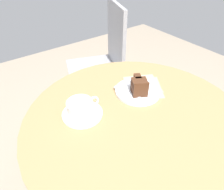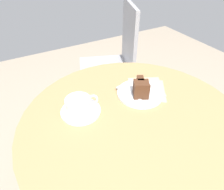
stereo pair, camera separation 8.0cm
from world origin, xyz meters
TOP-DOWN VIEW (x-y plane):
  - cafe_table at (0.00, 0.00)m, footprint 0.86×0.86m
  - saucer at (-0.16, 0.13)m, footprint 0.16×0.16m
  - coffee_cup at (-0.17, 0.13)m, footprint 0.13×0.10m
  - teaspoon at (-0.15, 0.08)m, footprint 0.08×0.08m
  - cake_plate at (0.10, 0.11)m, footprint 0.20×0.20m
  - cake_slice at (0.10, 0.10)m, footprint 0.08×0.10m
  - fork at (0.05, 0.14)m, footprint 0.06×0.15m
  - napkin at (0.15, 0.13)m, footprint 0.23×0.23m
  - cafe_chair at (0.35, 0.72)m, footprint 0.49×0.49m

SIDE VIEW (x-z plane):
  - cafe_chair at x=0.35m, z-range 0.08..0.98m
  - cafe_table at x=0.00m, z-range 0.24..0.93m
  - napkin at x=0.15m, z-range 0.69..0.69m
  - saucer at x=-0.16m, z-range 0.69..0.70m
  - cake_plate at x=0.10m, z-range 0.69..0.70m
  - teaspoon at x=-0.15m, z-range 0.70..0.70m
  - fork at x=0.05m, z-range 0.70..0.70m
  - coffee_cup at x=-0.17m, z-range 0.70..0.75m
  - cake_slice at x=0.10m, z-range 0.70..0.77m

